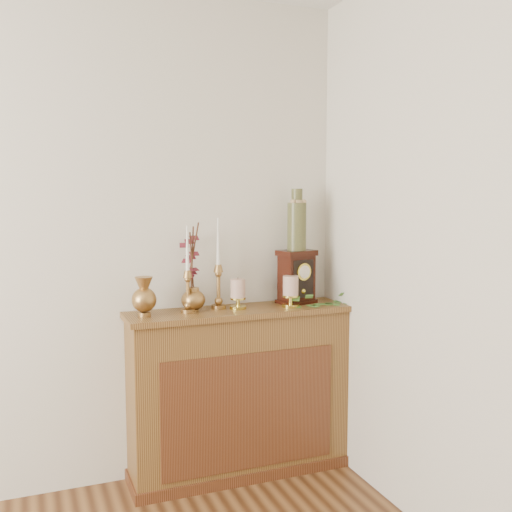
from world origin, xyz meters
name	(u,v)px	position (x,y,z in m)	size (l,w,h in m)	color
console_shelf	(240,397)	(1.40, 2.10, 0.44)	(1.24, 0.34, 0.93)	brown
candlestick_left	(188,284)	(1.11, 2.10, 1.08)	(0.08, 0.08, 0.46)	#AA8044
candlestick_center	(218,279)	(1.30, 2.14, 1.09)	(0.08, 0.08, 0.49)	#AA8044
bud_vase	(144,297)	(0.88, 2.09, 1.03)	(0.13, 0.13, 0.20)	#AA8044
ginger_jar	(191,271)	(1.15, 2.16, 1.14)	(0.20, 0.21, 0.47)	#AA8044
pillar_candle_left	(238,292)	(1.39, 2.10, 1.02)	(0.09, 0.09, 0.17)	gold
pillar_candle_right	(291,290)	(1.68, 2.04, 1.03)	(0.10, 0.10, 0.18)	gold
ivy_garland	(314,303)	(1.82, 2.03, 0.94)	(0.43, 0.17, 0.07)	#44752C
mantel_clock	(297,277)	(1.76, 2.13, 1.08)	(0.23, 0.18, 0.30)	black
ceramic_vase	(297,223)	(1.76, 2.14, 1.39)	(0.11, 0.11, 0.35)	#172F25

